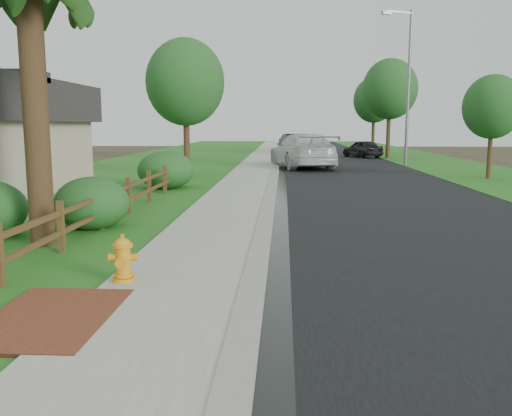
# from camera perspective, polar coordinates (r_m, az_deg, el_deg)

# --- Properties ---
(ground) EXTENTS (120.00, 120.00, 0.00)m
(ground) POSITION_cam_1_polar(r_m,az_deg,el_deg) (8.15, -3.40, -9.84)
(ground) COLOR #38311F
(road) EXTENTS (8.00, 90.00, 0.02)m
(road) POSITION_cam_1_polar(r_m,az_deg,el_deg) (42.92, 7.95, 5.19)
(road) COLOR black
(road) RESTS_ON ground
(curb) EXTENTS (0.40, 90.00, 0.12)m
(curb) POSITION_cam_1_polar(r_m,az_deg,el_deg) (42.76, 2.31, 5.32)
(curb) COLOR gray
(curb) RESTS_ON ground
(wet_gutter) EXTENTS (0.50, 90.00, 0.00)m
(wet_gutter) POSITION_cam_1_polar(r_m,az_deg,el_deg) (42.76, 2.78, 5.26)
(wet_gutter) COLOR black
(wet_gutter) RESTS_ON road
(sidewalk) EXTENTS (2.20, 90.00, 0.10)m
(sidewalk) POSITION_cam_1_polar(r_m,az_deg,el_deg) (42.79, 0.56, 5.31)
(sidewalk) COLOR gray
(sidewalk) RESTS_ON ground
(grass_strip) EXTENTS (1.60, 90.00, 0.06)m
(grass_strip) POSITION_cam_1_polar(r_m,az_deg,el_deg) (42.92, -1.99, 5.29)
(grass_strip) COLOR #1F601B
(grass_strip) RESTS_ON ground
(lawn_near) EXTENTS (9.00, 90.00, 0.04)m
(lawn_near) POSITION_cam_1_polar(r_m,az_deg,el_deg) (43.67, -8.83, 5.24)
(lawn_near) COLOR #1F601B
(lawn_near) RESTS_ON ground
(verge_far) EXTENTS (6.00, 90.00, 0.04)m
(verge_far) POSITION_cam_1_polar(r_m,az_deg,el_deg) (44.06, 16.96, 5.00)
(verge_far) COLOR #1F601B
(verge_far) RESTS_ON ground
(brick_patch) EXTENTS (1.60, 2.40, 0.11)m
(brick_patch) POSITION_cam_1_polar(r_m,az_deg,el_deg) (7.78, -20.90, -10.92)
(brick_patch) COLOR brown
(brick_patch) RESTS_ON ground
(ranch_fence) EXTENTS (0.12, 16.92, 1.10)m
(ranch_fence) POSITION_cam_1_polar(r_m,az_deg,el_deg) (14.91, -14.55, 0.82)
(ranch_fence) COLOR #442B16
(ranch_fence) RESTS_ON ground
(fire_hydrant) EXTENTS (0.51, 0.41, 0.77)m
(fire_hydrant) POSITION_cam_1_polar(r_m,az_deg,el_deg) (8.99, -13.83, -5.30)
(fire_hydrant) COLOR orange
(fire_hydrant) RESTS_ON sidewalk
(white_suv) EXTENTS (4.38, 7.56, 2.06)m
(white_suv) POSITION_cam_1_polar(r_m,az_deg,el_deg) (33.21, 4.91, 6.03)
(white_suv) COLOR silver
(white_suv) RESTS_ON road
(dark_car_mid) EXTENTS (3.13, 4.42, 1.40)m
(dark_car_mid) POSITION_cam_1_polar(r_m,az_deg,el_deg) (44.68, 11.14, 6.15)
(dark_car_mid) COLOR black
(dark_car_mid) RESTS_ON road
(dark_car_far) EXTENTS (3.30, 5.72, 1.78)m
(dark_car_far) POSITION_cam_1_polar(r_m,az_deg,el_deg) (50.54, 4.24, 6.79)
(dark_car_far) COLOR black
(dark_car_far) RESTS_ON road
(streetlight) EXTENTS (2.11, 1.07, 9.65)m
(streetlight) POSITION_cam_1_polar(r_m,az_deg,el_deg) (36.23, 15.54, 12.96)
(streetlight) COLOR slate
(streetlight) RESTS_ON ground
(boulder) EXTENTS (1.14, 0.99, 0.65)m
(boulder) POSITION_cam_1_polar(r_m,az_deg,el_deg) (16.98, -20.96, 0.46)
(boulder) COLOR brown
(boulder) RESTS_ON ground
(shrub_c) EXTENTS (2.22, 2.22, 1.33)m
(shrub_c) POSITION_cam_1_polar(r_m,az_deg,el_deg) (14.09, -16.89, 0.48)
(shrub_c) COLOR #1B4D21
(shrub_c) RESTS_ON ground
(shrub_d) EXTENTS (2.45, 2.45, 1.56)m
(shrub_d) POSITION_cam_1_polar(r_m,az_deg,el_deg) (22.27, -9.46, 3.93)
(shrub_d) COLOR #1B4D21
(shrub_d) RESTS_ON ground
(tree_near_left) EXTENTS (3.80, 3.80, 6.73)m
(tree_near_left) POSITION_cam_1_polar(r_m,az_deg,el_deg) (26.97, -7.45, 12.97)
(tree_near_left) COLOR #352815
(tree_near_left) RESTS_ON ground
(tree_near_right) EXTENTS (2.76, 2.76, 4.98)m
(tree_near_right) POSITION_cam_1_polar(r_m,az_deg,el_deg) (28.40, 23.64, 9.72)
(tree_near_right) COLOR #352815
(tree_near_right) RESTS_ON ground
(tree_mid_left) EXTENTS (4.22, 4.22, 7.55)m
(tree_mid_left) POSITION_cam_1_polar(r_m,az_deg,el_deg) (40.71, -7.31, 12.34)
(tree_mid_left) COLOR #352815
(tree_mid_left) RESTS_ON ground
(tree_mid_right) EXTENTS (4.23, 4.23, 7.66)m
(tree_mid_right) POSITION_cam_1_polar(r_m,az_deg,el_deg) (43.90, 13.91, 12.03)
(tree_mid_right) COLOR #352815
(tree_mid_right) RESTS_ON ground
(tree_far_right) EXTENTS (3.75, 3.75, 6.91)m
(tree_far_right) POSITION_cam_1_polar(r_m,az_deg,el_deg) (51.02, 12.33, 11.04)
(tree_far_right) COLOR #352815
(tree_far_right) RESTS_ON ground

